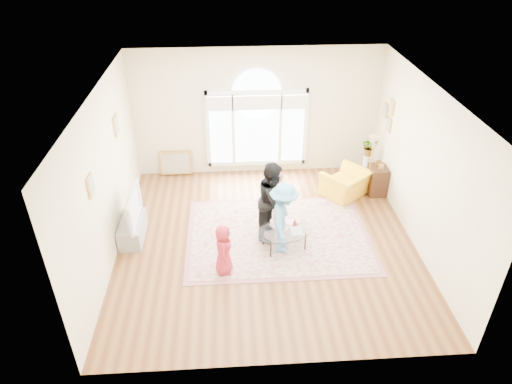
{
  "coord_description": "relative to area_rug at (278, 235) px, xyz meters",
  "views": [
    {
      "loc": [
        -0.7,
        -7.42,
        5.85
      ],
      "look_at": [
        -0.19,
        0.3,
        1.01
      ],
      "focal_mm": 32.0,
      "sensor_mm": 36.0,
      "label": 1
    }
  ],
  "objects": [
    {
      "name": "child_pink",
      "position": [
        0.02,
        0.49,
        0.63
      ],
      "size": [
        0.37,
        0.75,
        1.24
      ],
      "primitive_type": "imported",
      "rotation": [
        0.0,
        0.0,
        1.67
      ],
      "color": "#F4A8B6",
      "rests_on": "area_rug"
    },
    {
      "name": "tv_console",
      "position": [
        -3.02,
        0.14,
        0.2
      ],
      "size": [
        0.45,
        1.0,
        0.42
      ],
      "primitive_type": "cube",
      "color": "#95999D",
      "rests_on": "ground"
    },
    {
      "name": "floor_lamp",
      "position": [
        2.29,
        1.53,
        1.27
      ],
      "size": [
        0.26,
        0.26,
        1.51
      ],
      "color": "black",
      "rests_on": "ground"
    },
    {
      "name": "plant_pedestal",
      "position": [
        2.43,
        2.17,
        0.34
      ],
      "size": [
        0.2,
        0.2,
        0.7
      ],
      "primitive_type": "cylinder",
      "color": "white",
      "rests_on": "ground"
    },
    {
      "name": "side_cabinet",
      "position": [
        2.51,
        1.54,
        0.34
      ],
      "size": [
        0.4,
        0.5,
        0.7
      ],
      "primitive_type": "cube",
      "color": "black",
      "rests_on": "ground"
    },
    {
      "name": "rug_border",
      "position": [
        -0.0,
        0.0,
        -0.0
      ],
      "size": [
        3.8,
        2.8,
        0.01
      ],
      "primitive_type": "cube",
      "color": "#975E64",
      "rests_on": "ground"
    },
    {
      "name": "ground",
      "position": [
        -0.27,
        -0.16,
        -0.01
      ],
      "size": [
        6.0,
        6.0,
        0.0
      ],
      "primitive_type": "plane",
      "color": "brown",
      "rests_on": "ground"
    },
    {
      "name": "armchair",
      "position": [
        1.75,
        1.47,
        0.31
      ],
      "size": [
        1.32,
        1.3,
        0.64
      ],
      "primitive_type": "imported",
      "rotation": [
        0.0,
        0.0,
        3.83
      ],
      "color": "yellow",
      "rests_on": "ground"
    },
    {
      "name": "room_shell",
      "position": [
        -0.26,
        2.67,
        1.56
      ],
      "size": [
        6.0,
        6.0,
        6.0
      ],
      "color": "beige",
      "rests_on": "ground"
    },
    {
      "name": "leaning_picture",
      "position": [
        -2.34,
        2.74,
        -0.01
      ],
      "size": [
        0.8,
        0.14,
        0.62
      ],
      "primitive_type": "cube",
      "rotation": [
        -0.14,
        0.0,
        0.0
      ],
      "color": "tan",
      "rests_on": "ground"
    },
    {
      "name": "potted_plant",
      "position": [
        2.43,
        2.17,
        0.91
      ],
      "size": [
        0.46,
        0.41,
        0.45
      ],
      "primitive_type": "imported",
      "rotation": [
        0.0,
        0.0,
        0.18
      ],
      "color": "#33722D",
      "rests_on": "plant_pedestal"
    },
    {
      "name": "area_rug",
      "position": [
        0.0,
        0.0,
        0.0
      ],
      "size": [
        3.6,
        2.6,
        0.02
      ],
      "primitive_type": "cube",
      "color": "#BFB198",
      "rests_on": "ground"
    },
    {
      "name": "child_blue",
      "position": [
        0.03,
        -0.46,
        0.76
      ],
      "size": [
        0.69,
        1.04,
        1.5
      ],
      "primitive_type": "imported",
      "rotation": [
        0.0,
        0.0,
        1.42
      ],
      "color": "#57A2CE",
      "rests_on": "area_rug"
    },
    {
      "name": "coffee_table",
      "position": [
        0.07,
        -0.4,
        0.39
      ],
      "size": [
        1.31,
        1.02,
        0.54
      ],
      "rotation": [
        0.0,
        0.0,
        0.27
      ],
      "color": "silver",
      "rests_on": "ground"
    },
    {
      "name": "child_red",
      "position": [
        -1.14,
        -1.05,
        0.53
      ],
      "size": [
        0.35,
        0.52,
        1.04
      ],
      "primitive_type": "imported",
      "rotation": [
        0.0,
        0.0,
        1.54
      ],
      "color": "#AF2634",
      "rests_on": "area_rug"
    },
    {
      "name": "child_black",
      "position": [
        -0.12,
        0.05,
        0.85
      ],
      "size": [
        0.92,
        1.01,
        1.68
      ],
      "primitive_type": "imported",
      "rotation": [
        0.0,
        0.0,
        1.15
      ],
      "color": "black",
      "rests_on": "area_rug"
    },
    {
      "name": "television",
      "position": [
        -3.01,
        0.14,
        0.74
      ],
      "size": [
        0.18,
        1.15,
        0.66
      ],
      "color": "black",
      "rests_on": "tv_console"
    }
  ]
}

